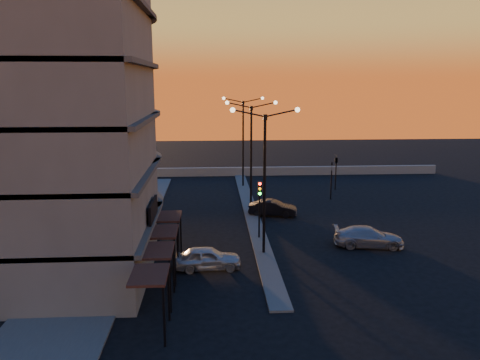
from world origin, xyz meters
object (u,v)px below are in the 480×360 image
car_wagon (369,237)px  streetlamp_mid (251,148)px  car_hatchback (208,258)px  traffic_light_main (260,200)px  car_sedan (273,208)px

car_wagon → streetlamp_mid: bearing=46.8°
streetlamp_mid → car_hatchback: size_ratio=2.37×
streetlamp_mid → car_hatchback: streetlamp_mid is taller
traffic_light_main → car_sedan: (1.74, 5.96, -2.23)m
traffic_light_main → streetlamp_mid: bearing=90.0°
car_hatchback → traffic_light_main: bearing=-38.2°
car_hatchback → car_wagon: size_ratio=0.86×
traffic_light_main → car_hatchback: (-3.64, -5.12, -2.21)m
car_sedan → streetlamp_mid: bearing=69.0°
traffic_light_main → car_sedan: size_ratio=1.07×
traffic_light_main → car_sedan: traffic_light_main is taller
car_hatchback → car_sedan: 12.32m
traffic_light_main → car_wagon: 7.86m
streetlamp_mid → car_sedan: bearing=-33.9°
traffic_light_main → car_wagon: size_ratio=0.91×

